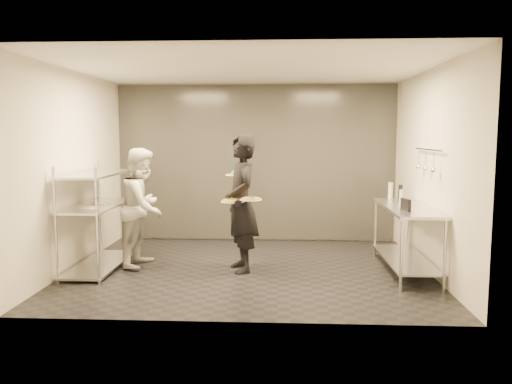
{
  "coord_description": "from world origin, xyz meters",
  "views": [
    {
      "loc": [
        0.45,
        -6.88,
        1.91
      ],
      "look_at": [
        0.1,
        0.05,
        1.1
      ],
      "focal_mm": 35.0,
      "sensor_mm": 36.0,
      "label": 1
    }
  ],
  "objects_px": {
    "waiter": "(241,203)",
    "pizza_plate_near": "(233,201)",
    "prep_counter": "(406,227)",
    "salad_plate": "(236,174)",
    "chef": "(143,207)",
    "pizza_plate_far": "(251,199)",
    "pass_rack": "(98,215)",
    "bottle_clear": "(401,196)",
    "bottle_dark": "(400,192)",
    "pos_monitor": "(406,205)",
    "bottle_green": "(390,191)"
  },
  "relations": [
    {
      "from": "bottle_clear",
      "to": "bottle_dark",
      "type": "relative_size",
      "value": 0.86
    },
    {
      "from": "salad_plate",
      "to": "pos_monitor",
      "type": "height_order",
      "value": "salad_plate"
    },
    {
      "from": "prep_counter",
      "to": "pizza_plate_near",
      "type": "bearing_deg",
      "value": -174.06
    },
    {
      "from": "chef",
      "to": "bottle_clear",
      "type": "xyz_separation_m",
      "value": [
        3.74,
        0.19,
        0.16
      ]
    },
    {
      "from": "bottle_green",
      "to": "pass_rack",
      "type": "bearing_deg",
      "value": -169.37
    },
    {
      "from": "chef",
      "to": "salad_plate",
      "type": "xyz_separation_m",
      "value": [
        1.35,
        0.1,
        0.48
      ]
    },
    {
      "from": "chef",
      "to": "pizza_plate_far",
      "type": "xyz_separation_m",
      "value": [
        1.6,
        -0.5,
        0.2
      ]
    },
    {
      "from": "waiter",
      "to": "pizza_plate_far",
      "type": "height_order",
      "value": "waiter"
    },
    {
      "from": "pos_monitor",
      "to": "bottle_dark",
      "type": "height_order",
      "value": "bottle_dark"
    },
    {
      "from": "pizza_plate_far",
      "to": "bottle_green",
      "type": "height_order",
      "value": "bottle_green"
    },
    {
      "from": "pass_rack",
      "to": "prep_counter",
      "type": "xyz_separation_m",
      "value": [
        4.33,
        0.0,
        -0.14
      ]
    },
    {
      "from": "pos_monitor",
      "to": "bottle_dark",
      "type": "relative_size",
      "value": 1.01
    },
    {
      "from": "prep_counter",
      "to": "bottle_green",
      "type": "xyz_separation_m",
      "value": [
        -0.05,
        0.8,
        0.42
      ]
    },
    {
      "from": "waiter",
      "to": "pizza_plate_far",
      "type": "distance_m",
      "value": 0.32
    },
    {
      "from": "pass_rack",
      "to": "bottle_clear",
      "type": "bearing_deg",
      "value": 4.8
    },
    {
      "from": "pizza_plate_near",
      "to": "bottle_green",
      "type": "relative_size",
      "value": 1.27
    },
    {
      "from": "pass_rack",
      "to": "bottle_clear",
      "type": "xyz_separation_m",
      "value": [
        4.34,
        0.36,
        0.25
      ]
    },
    {
      "from": "pos_monitor",
      "to": "bottle_clear",
      "type": "xyz_separation_m",
      "value": [
        0.13,
        0.78,
        0.01
      ]
    },
    {
      "from": "bottle_clear",
      "to": "bottle_dark",
      "type": "bearing_deg",
      "value": 78.55
    },
    {
      "from": "pizza_plate_far",
      "to": "pass_rack",
      "type": "bearing_deg",
      "value": 171.69
    },
    {
      "from": "bottle_dark",
      "to": "salad_plate",
      "type": "bearing_deg",
      "value": -167.93
    },
    {
      "from": "pizza_plate_far",
      "to": "bottle_dark",
      "type": "bearing_deg",
      "value": 26.77
    },
    {
      "from": "prep_counter",
      "to": "bottle_clear",
      "type": "height_order",
      "value": "bottle_clear"
    },
    {
      "from": "pos_monitor",
      "to": "bottle_clear",
      "type": "relative_size",
      "value": 1.17
    },
    {
      "from": "waiter",
      "to": "pizza_plate_far",
      "type": "xyz_separation_m",
      "value": [
        0.15,
        -0.26,
        0.1
      ]
    },
    {
      "from": "prep_counter",
      "to": "salad_plate",
      "type": "distance_m",
      "value": 2.5
    },
    {
      "from": "prep_counter",
      "to": "waiter",
      "type": "distance_m",
      "value": 2.3
    },
    {
      "from": "chef",
      "to": "bottle_dark",
      "type": "distance_m",
      "value": 3.88
    },
    {
      "from": "prep_counter",
      "to": "pos_monitor",
      "type": "distance_m",
      "value": 0.57
    },
    {
      "from": "pizza_plate_near",
      "to": "bottle_green",
      "type": "bearing_deg",
      "value": 24.23
    },
    {
      "from": "waiter",
      "to": "bottle_clear",
      "type": "distance_m",
      "value": 2.33
    },
    {
      "from": "chef",
      "to": "bottle_green",
      "type": "distance_m",
      "value": 3.73
    },
    {
      "from": "bottle_green",
      "to": "pos_monitor",
      "type": "bearing_deg",
      "value": -93.09
    },
    {
      "from": "pass_rack",
      "to": "bottle_dark",
      "type": "bearing_deg",
      "value": 10.28
    },
    {
      "from": "waiter",
      "to": "salad_plate",
      "type": "bearing_deg",
      "value": 178.54
    },
    {
      "from": "prep_counter",
      "to": "bottle_green",
      "type": "distance_m",
      "value": 0.91
    },
    {
      "from": "salad_plate",
      "to": "bottle_clear",
      "type": "xyz_separation_m",
      "value": [
        2.39,
        0.09,
        -0.33
      ]
    },
    {
      "from": "pass_rack",
      "to": "pizza_plate_far",
      "type": "bearing_deg",
      "value": -8.31
    },
    {
      "from": "pass_rack",
      "to": "pos_monitor",
      "type": "xyz_separation_m",
      "value": [
        4.21,
        -0.41,
        0.23
      ]
    },
    {
      "from": "pizza_plate_far",
      "to": "salad_plate",
      "type": "height_order",
      "value": "salad_plate"
    },
    {
      "from": "chef",
      "to": "bottle_dark",
      "type": "relative_size",
      "value": 7.84
    },
    {
      "from": "waiter",
      "to": "pizza_plate_near",
      "type": "bearing_deg",
      "value": -47.1
    },
    {
      "from": "prep_counter",
      "to": "chef",
      "type": "relative_size",
      "value": 1.05
    },
    {
      "from": "pizza_plate_near",
      "to": "salad_plate",
      "type": "bearing_deg",
      "value": 89.91
    },
    {
      "from": "pass_rack",
      "to": "pizza_plate_near",
      "type": "xyz_separation_m",
      "value": [
        1.95,
        -0.25,
        0.24
      ]
    },
    {
      "from": "pass_rack",
      "to": "bottle_clear",
      "type": "distance_m",
      "value": 4.36
    },
    {
      "from": "pizza_plate_near",
      "to": "pos_monitor",
      "type": "bearing_deg",
      "value": -4.22
    },
    {
      "from": "pass_rack",
      "to": "chef",
      "type": "xyz_separation_m",
      "value": [
        0.6,
        0.18,
        0.09
      ]
    },
    {
      "from": "waiter",
      "to": "bottle_dark",
      "type": "xyz_separation_m",
      "value": [
        2.38,
        0.86,
        0.08
      ]
    },
    {
      "from": "prep_counter",
      "to": "pos_monitor",
      "type": "relative_size",
      "value": 8.15
    }
  ]
}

